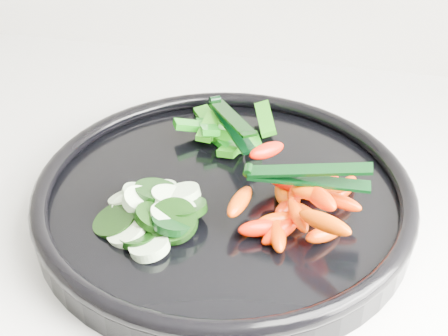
# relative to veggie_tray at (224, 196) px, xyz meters

# --- Properties ---
(veggie_tray) EXTENTS (0.47, 0.47, 0.04)m
(veggie_tray) POSITION_rel_veggie_tray_xyz_m (0.00, 0.00, 0.00)
(veggie_tray) COLOR black
(veggie_tray) RESTS_ON counter
(cucumber_pile) EXTENTS (0.12, 0.13, 0.04)m
(cucumber_pile) POSITION_rel_veggie_tray_xyz_m (-0.06, -0.05, 0.01)
(cucumber_pile) COLOR black
(cucumber_pile) RESTS_ON veggie_tray
(carrot_pile) EXTENTS (0.12, 0.14, 0.06)m
(carrot_pile) POSITION_rel_veggie_tray_xyz_m (0.08, -0.02, 0.02)
(carrot_pile) COLOR #F73200
(carrot_pile) RESTS_ON veggie_tray
(pepper_pile) EXTENTS (0.12, 0.10, 0.04)m
(pepper_pile) POSITION_rel_veggie_tray_xyz_m (-0.02, 0.10, 0.01)
(pepper_pile) COLOR #1E710A
(pepper_pile) RESTS_ON veggie_tray
(tong_carrot) EXTENTS (0.11, 0.02, 0.02)m
(tong_carrot) POSITION_rel_veggie_tray_xyz_m (0.08, -0.02, 0.05)
(tong_carrot) COLOR black
(tong_carrot) RESTS_ON carrot_pile
(tong_pepper) EXTENTS (0.07, 0.10, 0.02)m
(tong_pepper) POSITION_rel_veggie_tray_xyz_m (-0.01, 0.10, 0.03)
(tong_pepper) COLOR black
(tong_pepper) RESTS_ON pepper_pile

